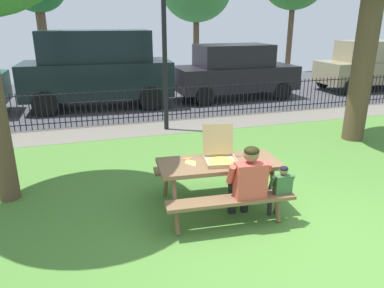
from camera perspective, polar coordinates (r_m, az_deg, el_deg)
ground at (r=6.05m, az=10.49°, el=-8.67°), size 28.00×10.55×0.02m
cobblestone_walkway at (r=10.04m, az=-1.40°, el=2.94°), size 28.00×1.40×0.01m
street_asphalt at (r=14.50m, az=-6.45°, el=7.82°), size 28.00×8.00×0.01m
picnic_table_foreground at (r=5.46m, az=4.22°, el=-4.48°), size 1.91×1.61×0.79m
pizza_box_open at (r=5.40m, az=4.40°, el=-1.68°), size 0.55×0.60×0.51m
pizza_slice_on_table at (r=5.38m, az=-0.33°, el=-2.74°), size 0.16×0.28×0.02m
adult_at_table at (r=5.09m, az=8.72°, el=-5.76°), size 0.62×0.61×1.19m
child_at_table at (r=5.31m, az=13.69°, el=-6.61°), size 0.36×0.35×0.87m
iron_fence_streetside at (r=10.57m, az=-2.45°, el=6.61°), size 22.11×0.03×1.00m
lamp_post_walkway at (r=9.29m, az=-4.43°, el=18.39°), size 0.28×0.28×4.44m
parked_car_center at (r=12.38m, az=-14.63°, el=11.59°), size 4.79×2.26×2.46m
parked_car_right at (r=13.52m, az=6.73°, el=11.35°), size 4.45×2.00×1.94m
parked_car_far_right at (r=16.71m, az=25.76°, el=11.10°), size 3.92×1.86×1.98m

